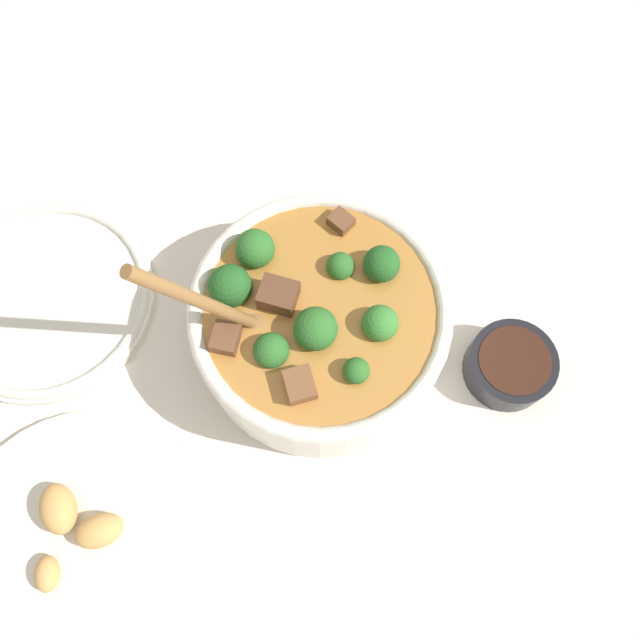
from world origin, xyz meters
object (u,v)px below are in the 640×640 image
at_px(condiment_bowl, 510,365).
at_px(food_plate, 78,539).
at_px(stew_bowl, 319,322).
at_px(empty_plate, 46,298).

xyz_separation_m(condiment_bowl, food_plate, (-0.46, -0.08, -0.01)).
relative_size(stew_bowl, empty_plate, 1.15).
bearing_deg(food_plate, condiment_bowl, 10.31).
bearing_deg(condiment_bowl, empty_plate, 159.67).
bearing_deg(stew_bowl, food_plate, -149.85).
relative_size(stew_bowl, food_plate, 1.09).
distance_m(condiment_bowl, empty_plate, 0.51).
bearing_deg(empty_plate, food_plate, -85.78).
bearing_deg(empty_plate, stew_bowl, -19.83).
distance_m(stew_bowl, condiment_bowl, 0.21).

